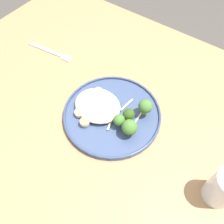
% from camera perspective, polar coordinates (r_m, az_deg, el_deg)
% --- Properties ---
extents(ground, '(6.00, 6.00, 0.00)m').
position_cam_1_polar(ground, '(1.38, 1.18, -19.73)').
color(ground, '#47423D').
extents(wooden_dining_table, '(1.40, 1.00, 0.74)m').
position_cam_1_polar(wooden_dining_table, '(0.76, 2.04, -7.43)').
color(wooden_dining_table, '#9E754C').
rests_on(wooden_dining_table, ground).
extents(dinner_plate, '(0.29, 0.29, 0.02)m').
position_cam_1_polar(dinner_plate, '(0.71, -0.00, -0.52)').
color(dinner_plate, '#38476B').
rests_on(dinner_plate, wooden_dining_table).
extents(noodle_bed, '(0.14, 0.12, 0.03)m').
position_cam_1_polar(noodle_bed, '(0.70, -3.47, 1.62)').
color(noodle_bed, beige).
rests_on(noodle_bed, dinner_plate).
extents(seared_scallop_on_noodles, '(0.03, 0.03, 0.01)m').
position_cam_1_polar(seared_scallop_on_noodles, '(0.70, -7.68, -0.10)').
color(seared_scallop_on_noodles, beige).
rests_on(seared_scallop_on_noodles, dinner_plate).
extents(seared_scallop_right_edge, '(0.02, 0.02, 0.01)m').
position_cam_1_polar(seared_scallop_right_edge, '(0.71, -3.45, 1.38)').
color(seared_scallop_right_edge, '#DBB77A').
rests_on(seared_scallop_right_edge, dinner_plate).
extents(seared_scallop_tilted_round, '(0.03, 0.03, 0.02)m').
position_cam_1_polar(seared_scallop_tilted_round, '(0.68, -6.58, -2.43)').
color(seared_scallop_tilted_round, '#E5C689').
rests_on(seared_scallop_tilted_round, dinner_plate).
extents(seared_scallop_tiny_bay, '(0.02, 0.02, 0.01)m').
position_cam_1_polar(seared_scallop_tiny_bay, '(0.74, -6.02, 3.87)').
color(seared_scallop_tiny_bay, '#DBB77A').
rests_on(seared_scallop_tiny_bay, dinner_plate).
extents(seared_scallop_rear_pale, '(0.03, 0.03, 0.02)m').
position_cam_1_polar(seared_scallop_rear_pale, '(0.74, -3.31, 4.87)').
color(seared_scallop_rear_pale, '#E5C689').
rests_on(seared_scallop_rear_pale, dinner_plate).
extents(seared_scallop_center_golden, '(0.03, 0.03, 0.02)m').
position_cam_1_polar(seared_scallop_center_golden, '(0.72, -7.14, 1.90)').
color(seared_scallop_center_golden, beige).
rests_on(seared_scallop_center_golden, dinner_plate).
extents(seared_scallop_front_small, '(0.03, 0.03, 0.01)m').
position_cam_1_polar(seared_scallop_front_small, '(0.69, -1.08, -1.20)').
color(seared_scallop_front_small, '#DBB77A').
rests_on(seared_scallop_front_small, dinner_plate).
extents(broccoli_floret_center_pile, '(0.03, 0.03, 0.04)m').
position_cam_1_polar(broccoli_floret_center_pile, '(0.66, 1.73, -2.00)').
color(broccoli_floret_center_pile, '#7A994C').
rests_on(broccoli_floret_center_pile, dinner_plate).
extents(broccoli_floret_tall_stalk, '(0.04, 0.04, 0.06)m').
position_cam_1_polar(broccoli_floret_tall_stalk, '(0.68, 8.02, 1.28)').
color(broccoli_floret_tall_stalk, '#7A994C').
rests_on(broccoli_floret_tall_stalk, dinner_plate).
extents(broccoli_floret_split_head, '(0.03, 0.03, 0.05)m').
position_cam_1_polar(broccoli_floret_split_head, '(0.67, 4.04, -0.64)').
color(broccoli_floret_split_head, '#89A356').
rests_on(broccoli_floret_split_head, dinner_plate).
extents(broccoli_floret_beside_noodles, '(0.04, 0.04, 0.06)m').
position_cam_1_polar(broccoli_floret_beside_noodles, '(0.64, 4.22, -3.71)').
color(broccoli_floret_beside_noodles, '#7A994C').
rests_on(broccoli_floret_beside_noodles, dinner_plate).
extents(onion_sliver_short_strip, '(0.01, 0.06, 0.00)m').
position_cam_1_polar(onion_sliver_short_strip, '(0.69, 6.00, -1.81)').
color(onion_sliver_short_strip, silver).
rests_on(onion_sliver_short_strip, dinner_plate).
extents(onion_sliver_long_sliver, '(0.01, 0.06, 0.00)m').
position_cam_1_polar(onion_sliver_long_sliver, '(0.72, 3.55, 1.75)').
color(onion_sliver_long_sliver, silver).
rests_on(onion_sliver_long_sliver, dinner_plate).
extents(onion_sliver_curled_piece, '(0.02, 0.05, 0.00)m').
position_cam_1_polar(onion_sliver_curled_piece, '(0.68, -0.41, -2.77)').
color(onion_sliver_curled_piece, silver).
rests_on(onion_sliver_curled_piece, dinner_plate).
extents(water_glass, '(0.07, 0.07, 0.11)m').
position_cam_1_polar(water_glass, '(0.63, 25.01, -16.39)').
color(water_glass, silver).
rests_on(water_glass, wooden_dining_table).
extents(dinner_fork, '(0.19, 0.04, 0.00)m').
position_cam_1_polar(dinner_fork, '(0.92, -14.36, 13.81)').
color(dinner_fork, silver).
rests_on(dinner_fork, wooden_dining_table).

